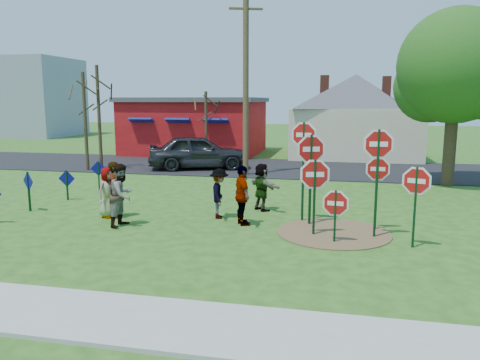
# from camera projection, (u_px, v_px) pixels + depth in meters

# --- Properties ---
(ground) EXTENTS (120.00, 120.00, 0.00)m
(ground) POSITION_uv_depth(u_px,v_px,m) (192.00, 217.00, 15.12)
(ground) COLOR #234E16
(ground) RESTS_ON ground
(sidewalk) EXTENTS (22.00, 1.80, 0.08)m
(sidewalk) POSITION_uv_depth(u_px,v_px,m) (66.00, 313.00, 8.17)
(sidewalk) COLOR #9E9E99
(sidewalk) RESTS_ON ground
(road) EXTENTS (120.00, 7.50, 0.04)m
(road) POSITION_uv_depth(u_px,v_px,m) (255.00, 167.00, 26.20)
(road) COLOR black
(road) RESTS_ON ground
(dirt_patch) EXTENTS (3.20, 3.20, 0.03)m
(dirt_patch) POSITION_uv_depth(u_px,v_px,m) (333.00, 233.00, 13.22)
(dirt_patch) COLOR brown
(dirt_patch) RESTS_ON ground
(red_building) EXTENTS (9.40, 7.69, 3.90)m
(red_building) POSITION_uv_depth(u_px,v_px,m) (196.00, 125.00, 33.27)
(red_building) COLOR #9C0F12
(red_building) RESTS_ON ground
(cream_house) EXTENTS (9.40, 9.40, 6.50)m
(cream_house) POSITION_uv_depth(u_px,v_px,m) (355.00, 112.00, 30.84)
(cream_house) COLOR beige
(cream_house) RESTS_ON ground
(distant_building) EXTENTS (10.00, 8.00, 8.00)m
(distant_building) POSITION_uv_depth(u_px,v_px,m) (25.00, 98.00, 49.14)
(distant_building) COLOR #8C939E
(distant_building) RESTS_ON ground
(stop_sign_a) EXTENTS (1.11, 0.26, 2.28)m
(stop_sign_a) POSITION_uv_depth(u_px,v_px,m) (315.00, 180.00, 12.81)
(stop_sign_a) COLOR #0D3217
(stop_sign_a) RESTS_ON ground
(stop_sign_b) EXTENTS (1.05, 0.25, 3.22)m
(stop_sign_b) POSITION_uv_depth(u_px,v_px,m) (304.00, 146.00, 14.18)
(stop_sign_b) COLOR #0D3217
(stop_sign_b) RESTS_ON ground
(stop_sign_c) EXTENTS (1.08, 0.10, 3.11)m
(stop_sign_c) POSITION_uv_depth(u_px,v_px,m) (378.00, 158.00, 12.47)
(stop_sign_c) COLOR #0D3217
(stop_sign_c) RESTS_ON ground
(stop_sign_d) EXTENTS (0.93, 0.06, 2.25)m
(stop_sign_d) POSITION_uv_depth(u_px,v_px,m) (378.00, 175.00, 13.32)
(stop_sign_d) COLOR #0D3217
(stop_sign_d) RESTS_ON ground
(stop_sign_e) EXTENTS (0.94, 0.12, 1.53)m
(stop_sign_e) POSITION_uv_depth(u_px,v_px,m) (335.00, 206.00, 12.21)
(stop_sign_e) COLOR #0D3217
(stop_sign_e) RESTS_ON ground
(stop_sign_f) EXTENTS (0.93, 0.31, 2.21)m
(stop_sign_f) POSITION_uv_depth(u_px,v_px,m) (416.00, 187.00, 11.70)
(stop_sign_f) COLOR #0D3217
(stop_sign_f) RESTS_ON ground
(stop_sign_g) EXTENTS (1.10, 0.43, 2.88)m
(stop_sign_g) POSITION_uv_depth(u_px,v_px,m) (311.00, 159.00, 13.82)
(stop_sign_g) COLOR #0D3217
(stop_sign_g) RESTS_ON ground
(blue_diamond_b) EXTENTS (0.60, 0.34, 1.36)m
(blue_diamond_b) POSITION_uv_depth(u_px,v_px,m) (29.00, 187.00, 15.75)
(blue_diamond_b) COLOR #0D3217
(blue_diamond_b) RESTS_ON ground
(blue_diamond_c) EXTENTS (0.64, 0.09, 1.15)m
(blue_diamond_c) POSITION_uv_depth(u_px,v_px,m) (67.00, 182.00, 17.51)
(blue_diamond_c) COLOR #0D3217
(blue_diamond_c) RESTS_ON ground
(blue_diamond_d) EXTENTS (0.62, 0.20, 1.25)m
(blue_diamond_d) POSITION_uv_depth(u_px,v_px,m) (99.00, 172.00, 19.32)
(blue_diamond_d) COLOR #0D3217
(blue_diamond_d) RESTS_ON ground
(person_a) EXTENTS (0.81, 0.94, 1.63)m
(person_a) POSITION_uv_depth(u_px,v_px,m) (108.00, 192.00, 14.94)
(person_a) COLOR #475E95
(person_a) RESTS_ON ground
(person_b) EXTENTS (0.44, 0.67, 1.80)m
(person_b) POSITION_uv_depth(u_px,v_px,m) (116.00, 190.00, 14.90)
(person_b) COLOR #266B5E
(person_b) RESTS_ON ground
(person_c) EXTENTS (0.81, 0.99, 1.87)m
(person_c) POSITION_uv_depth(u_px,v_px,m) (122.00, 195.00, 13.88)
(person_c) COLOR brown
(person_c) RESTS_ON ground
(person_d) EXTENTS (0.79, 1.13, 1.60)m
(person_d) POSITION_uv_depth(u_px,v_px,m) (219.00, 193.00, 14.81)
(person_d) COLOR #38383D
(person_d) RESTS_ON ground
(person_e) EXTENTS (0.90, 1.14, 1.81)m
(person_e) POSITION_uv_depth(u_px,v_px,m) (242.00, 196.00, 13.96)
(person_e) COLOR #422850
(person_e) RESTS_ON ground
(person_f) EXTENTS (1.40, 1.40, 1.62)m
(person_f) POSITION_uv_depth(u_px,v_px,m) (262.00, 187.00, 15.86)
(person_f) COLOR #245B30
(person_f) RESTS_ON ground
(suv) EXTENTS (5.78, 3.84, 1.83)m
(suv) POSITION_uv_depth(u_px,v_px,m) (199.00, 152.00, 25.36)
(suv) COLOR #313036
(suv) RESTS_ON road
(utility_pole) EXTENTS (2.15, 0.83, 9.11)m
(utility_pole) POSITION_uv_depth(u_px,v_px,m) (246.00, 78.00, 22.67)
(utility_pole) COLOR #4C3823
(utility_pole) RESTS_ON ground
(leafy_tree) EXTENTS (5.34, 4.87, 7.59)m
(leafy_tree) POSITION_uv_depth(u_px,v_px,m) (458.00, 72.00, 19.83)
(leafy_tree) COLOR #382819
(leafy_tree) RESTS_ON ground
(bare_tree_west) EXTENTS (1.80, 1.80, 5.17)m
(bare_tree_west) POSITION_uv_depth(u_px,v_px,m) (84.00, 107.00, 24.52)
(bare_tree_west) COLOR #382819
(bare_tree_west) RESTS_ON ground
(bare_tree_east) EXTENTS (1.80, 1.80, 4.25)m
(bare_tree_east) POSITION_uv_depth(u_px,v_px,m) (206.00, 116.00, 28.29)
(bare_tree_east) COLOR #382819
(bare_tree_east) RESTS_ON ground
(bare_tree_mid) EXTENTS (1.80, 1.80, 5.57)m
(bare_tree_mid) POSITION_uv_depth(u_px,v_px,m) (98.00, 102.00, 25.15)
(bare_tree_mid) COLOR #382819
(bare_tree_mid) RESTS_ON ground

